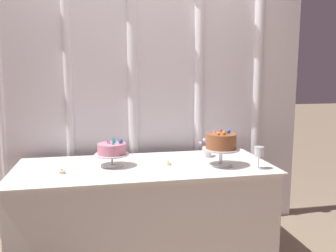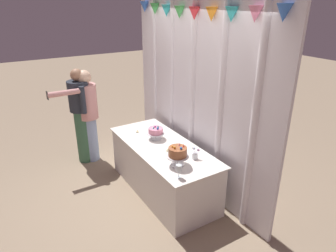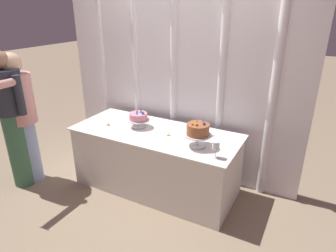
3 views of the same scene
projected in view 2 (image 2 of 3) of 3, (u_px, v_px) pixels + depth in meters
The scene contains 11 objects.
ground_plane at pixel (157, 192), 4.43m from camera, with size 24.00×24.00×0.00m, color gray.
draped_curtain at pixel (197, 88), 4.12m from camera, with size 3.08×0.16×2.83m.
cake_table at pixel (163, 168), 4.33m from camera, with size 1.91×0.80×0.73m.
cake_display_nearleft at pixel (156, 131), 4.34m from camera, with size 0.26×0.26×0.22m.
cake_display_nearright at pixel (178, 153), 3.63m from camera, with size 0.28×0.28×0.28m.
wine_glass at pixel (179, 168), 3.39m from camera, with size 0.07×0.07×0.16m.
flower_vase at pixel (195, 154), 3.82m from camera, with size 0.10×0.09×0.16m.
tealight_far_left at pixel (137, 132), 4.60m from camera, with size 0.04×0.04×0.04m.
tealight_near_left at pixel (168, 150), 4.03m from camera, with size 0.05×0.05×0.03m.
guest_man_dark_suit at pixel (81, 113), 4.97m from camera, with size 0.51×0.34×1.61m.
guest_girl_blue_dress at pixel (87, 113), 5.00m from camera, with size 0.47×0.86×1.59m.
Camera 2 is at (3.25, -1.79, 2.61)m, focal length 32.26 mm.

